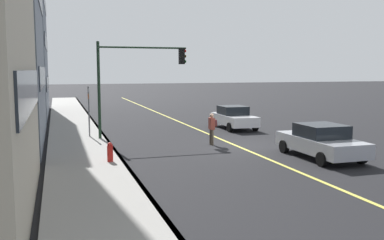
{
  "coord_description": "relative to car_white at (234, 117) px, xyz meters",
  "views": [
    {
      "loc": [
        -20.25,
        8.73,
        3.89
      ],
      "look_at": [
        -0.82,
        2.6,
        1.5
      ],
      "focal_mm": 40.41,
      "sensor_mm": 36.0,
      "label": 1
    }
  ],
  "objects": [
    {
      "name": "ground",
      "position": [
        -5.99,
        2.45,
        -0.74
      ],
      "size": [
        200.0,
        200.0,
        0.0
      ],
      "primitive_type": "plane",
      "color": "black"
    },
    {
      "name": "curb_edge",
      "position": [
        -5.99,
        8.63,
        -0.67
      ],
      "size": [
        80.0,
        0.16,
        0.15
      ],
      "primitive_type": "cube",
      "color": "slate",
      "rests_on": "ground"
    },
    {
      "name": "car_white",
      "position": [
        0.0,
        0.0,
        0.0
      ],
      "size": [
        4.2,
        1.97,
        1.48
      ],
      "color": "silver",
      "rests_on": "ground"
    },
    {
      "name": "pedestrian_with_backpack",
      "position": [
        -5.45,
        3.54,
        0.2
      ],
      "size": [
        0.39,
        0.37,
        1.63
      ],
      "color": "brown",
      "rests_on": "ground"
    },
    {
      "name": "traffic_light_mast",
      "position": [
        -2.43,
        6.96,
        3.02
      ],
      "size": [
        0.28,
        5.02,
        5.39
      ],
      "color": "#1E3823",
      "rests_on": "ground"
    },
    {
      "name": "street_sign_post",
      "position": [
        -1.57,
        9.46,
        0.99
      ],
      "size": [
        0.6,
        0.08,
        2.96
      ],
      "color": "slate",
      "rests_on": "ground"
    },
    {
      "name": "sidewalk_slab",
      "position": [
        -5.99,
        10.11,
        -0.67
      ],
      "size": [
        80.0,
        3.12,
        0.15
      ],
      "primitive_type": "cube",
      "color": "gray",
      "rests_on": "ground"
    },
    {
      "name": "lane_stripe_center",
      "position": [
        -5.99,
        2.45,
        -0.74
      ],
      "size": [
        80.0,
        0.16,
        0.01
      ],
      "primitive_type": "cube",
      "color": "#D8CC4C",
      "rests_on": "ground"
    },
    {
      "name": "fire_hydrant",
      "position": [
        -8.69,
        9.15,
        -0.28
      ],
      "size": [
        0.24,
        0.24,
        0.94
      ],
      "color": "red",
      "rests_on": "ground"
    },
    {
      "name": "car_silver",
      "position": [
        -10.04,
        0.11,
        0.01
      ],
      "size": [
        4.59,
        2.12,
        1.5
      ],
      "color": "#A8AAB2",
      "rests_on": "ground"
    }
  ]
}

